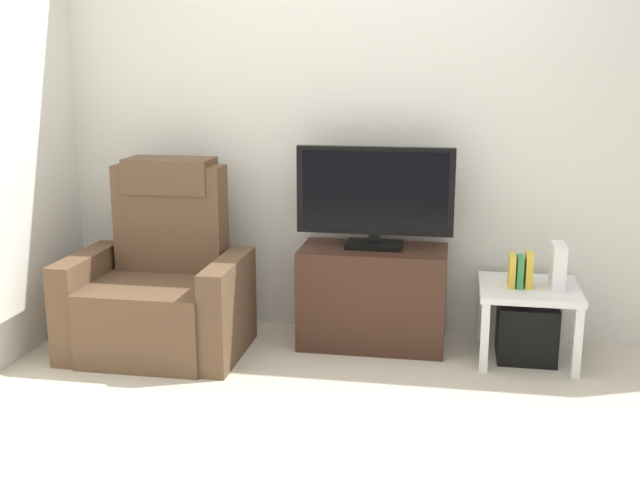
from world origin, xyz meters
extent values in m
plane|color=beige|center=(0.00, 0.00, 0.00)|extent=(6.40, 6.40, 0.00)
cube|color=silver|center=(0.00, 1.13, 1.30)|extent=(6.40, 0.06, 2.60)
cube|color=#3D2319|center=(0.07, 0.85, 0.29)|extent=(0.84, 0.43, 0.58)
cube|color=black|center=(0.07, 0.65, 0.41)|extent=(0.77, 0.02, 0.02)
cube|color=black|center=(0.07, 0.70, 0.44)|extent=(0.34, 0.11, 0.04)
cube|color=black|center=(0.07, 0.87, 0.60)|extent=(0.32, 0.20, 0.03)
cube|color=black|center=(0.07, 0.87, 0.64)|extent=(0.06, 0.04, 0.05)
cube|color=black|center=(0.07, 0.87, 0.91)|extent=(0.90, 0.05, 0.50)
cube|color=black|center=(0.07, 0.85, 0.91)|extent=(0.82, 0.01, 0.45)
cube|color=brown|center=(-1.12, 0.52, 0.21)|extent=(0.70, 0.72, 0.42)
cube|color=brown|center=(-1.12, 0.79, 0.73)|extent=(0.64, 0.20, 0.62)
cube|color=brown|center=(-1.12, 0.81, 0.98)|extent=(0.50, 0.26, 0.20)
cube|color=brown|center=(-1.54, 0.52, 0.28)|extent=(0.14, 0.68, 0.56)
cube|color=brown|center=(-0.70, 0.52, 0.28)|extent=(0.14, 0.68, 0.56)
cube|color=white|center=(0.94, 0.78, 0.40)|extent=(0.54, 0.54, 0.04)
cube|color=white|center=(0.70, 0.55, 0.19)|extent=(0.04, 0.04, 0.38)
cube|color=white|center=(1.18, 0.55, 0.19)|extent=(0.04, 0.04, 0.38)
cube|color=white|center=(0.70, 1.02, 0.19)|extent=(0.04, 0.04, 0.38)
cube|color=white|center=(1.18, 1.02, 0.19)|extent=(0.04, 0.04, 0.38)
cube|color=black|center=(0.94, 0.78, 0.16)|extent=(0.32, 0.32, 0.32)
cube|color=gold|center=(0.84, 0.76, 0.51)|extent=(0.03, 0.13, 0.18)
cube|color=#388C4C|center=(0.88, 0.76, 0.51)|extent=(0.03, 0.12, 0.17)
cube|color=gold|center=(0.93, 0.76, 0.52)|extent=(0.04, 0.13, 0.19)
cube|color=white|center=(1.09, 0.79, 0.54)|extent=(0.07, 0.20, 0.24)
camera|label=1|loc=(0.52, -3.42, 1.62)|focal=43.20mm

